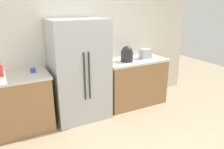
{
  "coord_description": "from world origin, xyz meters",
  "views": [
    {
      "loc": [
        -1.33,
        -1.96,
        1.98
      ],
      "look_at": [
        -0.06,
        0.45,
        1.08
      ],
      "focal_mm": 34.91,
      "sensor_mm": 36.0,
      "label": 1
    }
  ],
  "objects_px": {
    "rice_cooker": "(127,54)",
    "cup_c": "(130,56)",
    "bottle_a": "(0,71)",
    "toaster": "(145,54)",
    "cup_b": "(33,70)",
    "refrigerator": "(80,71)"
  },
  "relations": [
    {
      "from": "rice_cooker",
      "to": "cup_b",
      "type": "height_order",
      "value": "rice_cooker"
    },
    {
      "from": "rice_cooker",
      "to": "cup_b",
      "type": "distance_m",
      "value": 1.69
    },
    {
      "from": "refrigerator",
      "to": "cup_b",
      "type": "xyz_separation_m",
      "value": [
        -0.74,
        0.08,
        0.09
      ]
    },
    {
      "from": "bottle_a",
      "to": "cup_c",
      "type": "distance_m",
      "value": 2.32
    },
    {
      "from": "bottle_a",
      "to": "cup_b",
      "type": "distance_m",
      "value": 0.46
    },
    {
      "from": "bottle_a",
      "to": "cup_b",
      "type": "height_order",
      "value": "bottle_a"
    },
    {
      "from": "toaster",
      "to": "cup_b",
      "type": "height_order",
      "value": "toaster"
    },
    {
      "from": "bottle_a",
      "to": "toaster",
      "type": "bearing_deg",
      "value": -1.91
    },
    {
      "from": "rice_cooker",
      "to": "bottle_a",
      "type": "bearing_deg",
      "value": 176.71
    },
    {
      "from": "toaster",
      "to": "rice_cooker",
      "type": "distance_m",
      "value": 0.46
    },
    {
      "from": "cup_c",
      "to": "toaster",
      "type": "bearing_deg",
      "value": -28.37
    },
    {
      "from": "refrigerator",
      "to": "cup_c",
      "type": "bearing_deg",
      "value": 7.67
    },
    {
      "from": "bottle_a",
      "to": "refrigerator",
      "type": "bearing_deg",
      "value": -4.38
    },
    {
      "from": "toaster",
      "to": "bottle_a",
      "type": "height_order",
      "value": "bottle_a"
    },
    {
      "from": "refrigerator",
      "to": "cup_b",
      "type": "distance_m",
      "value": 0.75
    },
    {
      "from": "rice_cooker",
      "to": "cup_c",
      "type": "height_order",
      "value": "rice_cooker"
    },
    {
      "from": "rice_cooker",
      "to": "cup_c",
      "type": "xyz_separation_m",
      "value": [
        0.19,
        0.18,
        -0.09
      ]
    },
    {
      "from": "toaster",
      "to": "rice_cooker",
      "type": "height_order",
      "value": "rice_cooker"
    },
    {
      "from": "toaster",
      "to": "bottle_a",
      "type": "relative_size",
      "value": 0.89
    },
    {
      "from": "refrigerator",
      "to": "cup_b",
      "type": "relative_size",
      "value": 21.74
    },
    {
      "from": "toaster",
      "to": "bottle_a",
      "type": "bearing_deg",
      "value": 178.09
    },
    {
      "from": "toaster",
      "to": "cup_c",
      "type": "height_order",
      "value": "toaster"
    }
  ]
}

